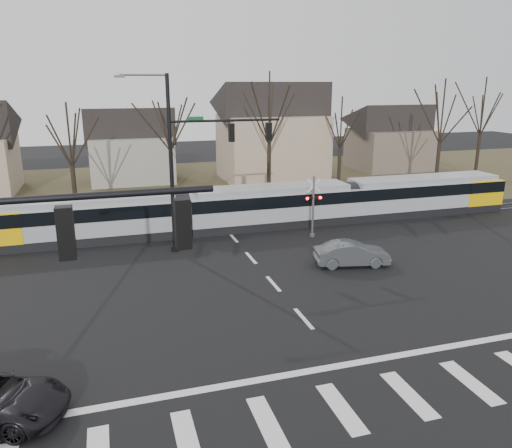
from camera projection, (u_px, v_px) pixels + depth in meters
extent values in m
plane|color=black|center=(323.00, 341.00, 19.43)|extent=(140.00, 140.00, 0.00)
cube|color=#38331E|center=(188.00, 185.00, 48.88)|extent=(140.00, 28.00, 0.01)
cube|color=silver|center=(187.00, 439.00, 14.07)|extent=(0.60, 2.60, 0.01)
cube|color=silver|center=(268.00, 423.00, 14.74)|extent=(0.60, 2.60, 0.01)
cube|color=silver|center=(341.00, 408.00, 15.42)|extent=(0.60, 2.60, 0.01)
cube|color=silver|center=(409.00, 395.00, 16.09)|extent=(0.60, 2.60, 0.01)
cube|color=silver|center=(471.00, 382.00, 16.76)|extent=(0.60, 2.60, 0.01)
cube|color=silver|center=(344.00, 365.00, 17.78)|extent=(28.00, 0.35, 0.01)
cube|color=silver|center=(304.00, 318.00, 21.27)|extent=(0.18, 2.00, 0.01)
cube|color=silver|center=(273.00, 284.00, 24.95)|extent=(0.18, 2.00, 0.01)
cube|color=silver|center=(251.00, 258.00, 28.63)|extent=(0.18, 2.00, 0.01)
cube|color=silver|center=(234.00, 238.00, 32.31)|extent=(0.18, 2.00, 0.01)
cube|color=silver|center=(220.00, 222.00, 36.00)|extent=(0.18, 2.00, 0.01)
cube|color=silver|center=(209.00, 209.00, 39.68)|extent=(0.18, 2.00, 0.01)
cube|color=silver|center=(199.00, 198.00, 43.36)|extent=(0.18, 2.00, 0.01)
cube|color=silver|center=(191.00, 189.00, 47.04)|extent=(0.18, 2.00, 0.01)
cube|color=#59595E|center=(229.00, 233.00, 33.32)|extent=(90.00, 0.12, 0.06)
cube|color=#59595E|center=(225.00, 227.00, 34.61)|extent=(90.00, 0.12, 0.06)
cube|color=gray|center=(81.00, 220.00, 31.16)|extent=(12.63, 2.72, 2.84)
cube|color=black|center=(80.00, 211.00, 31.00)|extent=(12.65, 2.76, 0.83)
cube|color=gray|center=(272.00, 206.00, 34.69)|extent=(11.66, 2.72, 2.84)
cube|color=black|center=(272.00, 198.00, 34.54)|extent=(11.68, 2.76, 0.83)
cube|color=gray|center=(422.00, 195.00, 38.09)|extent=(12.63, 2.72, 2.84)
cube|color=black|center=(423.00, 188.00, 37.94)|extent=(12.65, 2.76, 0.83)
cube|color=#FFC107|center=(474.00, 190.00, 39.40)|extent=(3.11, 2.78, 1.89)
imported|color=#414448|center=(352.00, 254.00, 27.32)|extent=(2.98, 4.61, 1.34)
cylinder|color=black|center=(44.00, 199.00, 9.38)|extent=(6.50, 0.14, 0.14)
cube|color=black|center=(66.00, 233.00, 9.67)|extent=(0.32, 0.32, 1.05)
sphere|color=#FF0C07|center=(64.00, 216.00, 9.58)|extent=(0.22, 0.22, 0.22)
cube|color=black|center=(183.00, 224.00, 10.30)|extent=(0.32, 0.32, 1.05)
sphere|color=#FF0C07|center=(182.00, 208.00, 10.21)|extent=(0.22, 0.22, 0.22)
cylinder|color=black|center=(171.00, 166.00, 28.42)|extent=(0.22, 0.22, 10.20)
cylinder|color=black|center=(175.00, 249.00, 29.77)|extent=(0.44, 0.44, 0.30)
cylinder|color=black|center=(226.00, 121.00, 28.65)|extent=(6.50, 0.14, 0.14)
cube|color=#0C5926|center=(196.00, 118.00, 28.12)|extent=(0.90, 0.03, 0.22)
cube|color=black|center=(231.00, 133.00, 28.93)|extent=(0.32, 0.32, 1.05)
sphere|color=#FF0C07|center=(231.00, 127.00, 28.84)|extent=(0.22, 0.22, 0.22)
cube|color=black|center=(269.00, 132.00, 29.57)|extent=(0.32, 0.32, 1.05)
sphere|color=#FF0C07|center=(269.00, 126.00, 29.48)|extent=(0.22, 0.22, 0.22)
cube|color=#59595B|center=(119.00, 76.00, 26.37)|extent=(0.55, 0.22, 0.14)
cylinder|color=#59595B|center=(313.00, 207.00, 32.07)|extent=(0.14, 0.14, 4.00)
cylinder|color=#59595B|center=(312.00, 235.00, 32.58)|extent=(0.36, 0.36, 0.20)
cube|color=silver|center=(314.00, 185.00, 31.68)|extent=(0.95, 0.04, 0.95)
cube|color=silver|center=(314.00, 185.00, 31.68)|extent=(0.95, 0.04, 0.95)
cube|color=black|center=(313.00, 198.00, 31.90)|extent=(1.00, 0.10, 0.12)
sphere|color=#FF0C07|center=(307.00, 198.00, 31.70)|extent=(0.18, 0.18, 0.18)
sphere|color=#FF0C07|center=(320.00, 198.00, 31.95)|extent=(0.18, 0.18, 0.18)
cube|color=gray|center=(131.00, 159.00, 50.54)|extent=(8.00, 7.00, 4.50)
cube|color=tan|center=(272.00, 147.00, 51.43)|extent=(10.00, 8.00, 6.50)
cube|color=brown|center=(389.00, 149.00, 57.75)|extent=(8.00, 7.00, 4.50)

